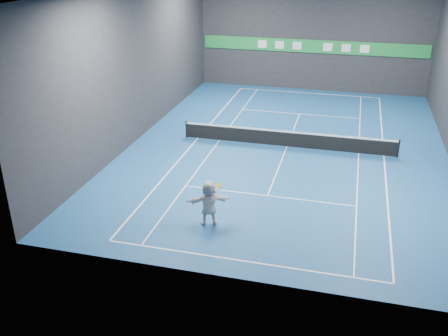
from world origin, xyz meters
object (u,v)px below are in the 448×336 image
(tennis_racket, at_px, (218,188))
(player, at_px, (209,203))
(tennis_ball, at_px, (204,169))
(tennis_net, at_px, (287,138))

(tennis_racket, bearing_deg, player, -172.80)
(tennis_ball, distance_m, tennis_net, 9.79)
(tennis_net, xyz_separation_m, tennis_racket, (-1.60, -9.53, 1.17))
(tennis_ball, xyz_separation_m, tennis_racket, (0.63, -0.19, -0.71))
(tennis_racket, bearing_deg, tennis_net, 80.48)
(player, bearing_deg, tennis_racket, 162.88)
(tennis_net, bearing_deg, tennis_ball, -103.38)
(player, xyz_separation_m, tennis_net, (1.98, 9.58, -0.46))
(player, relative_size, tennis_racket, 2.68)
(player, bearing_deg, tennis_ball, -67.99)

